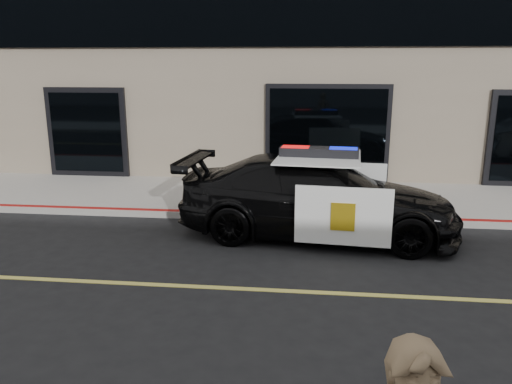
# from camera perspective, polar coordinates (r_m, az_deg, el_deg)

# --- Properties ---
(ground) EXTENTS (120.00, 120.00, 0.00)m
(ground) POSITION_cam_1_polar(r_m,az_deg,el_deg) (7.99, 16.51, -11.41)
(ground) COLOR black
(ground) RESTS_ON ground
(sidewalk_n) EXTENTS (60.00, 3.50, 0.15)m
(sidewalk_n) POSITION_cam_1_polar(r_m,az_deg,el_deg) (12.85, 12.57, -0.92)
(sidewalk_n) COLOR gray
(sidewalk_n) RESTS_ON ground
(police_car) EXTENTS (3.22, 5.93, 1.82)m
(police_car) POSITION_cam_1_polar(r_m,az_deg,el_deg) (10.11, 7.08, -0.52)
(police_car) COLOR black
(police_car) RESTS_ON ground
(fire_hydrant) EXTENTS (0.34, 0.47, 0.74)m
(fire_hydrant) POSITION_cam_1_polar(r_m,az_deg,el_deg) (11.78, -4.78, 0.11)
(fire_hydrant) COLOR beige
(fire_hydrant) RESTS_ON sidewalk_n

